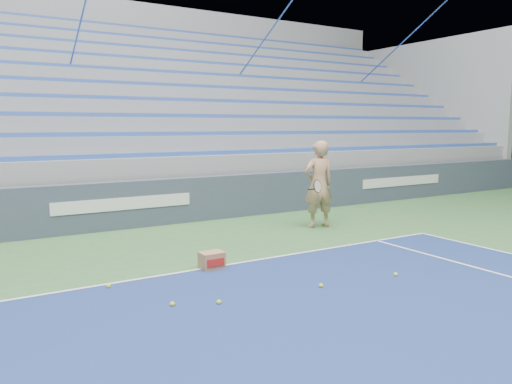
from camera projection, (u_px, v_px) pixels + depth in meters
sponsor_barrier at (123, 205)px, 11.52m from camera, size 30.00×0.32×1.10m
bleachers at (70, 126)px, 16.13m from camera, size 31.00×9.15×7.30m
tennis_player at (319, 184)px, 11.61m from camera, size 1.01×0.92×2.03m
ball_box at (212, 261)px, 8.29m from camera, size 0.39×0.30×0.29m
tennis_ball_0 at (219, 302)px, 6.64m from camera, size 0.07×0.07×0.07m
tennis_ball_1 at (172, 304)px, 6.57m from camera, size 0.07×0.07×0.07m
tennis_ball_2 at (321, 286)px, 7.33m from camera, size 0.07×0.07×0.07m
tennis_ball_3 at (108, 286)px, 7.31m from camera, size 0.07×0.07×0.07m
tennis_ball_4 at (396, 275)px, 7.88m from camera, size 0.07×0.07×0.07m
tennis_ball_5 at (209, 269)px, 8.18m from camera, size 0.07×0.07×0.07m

